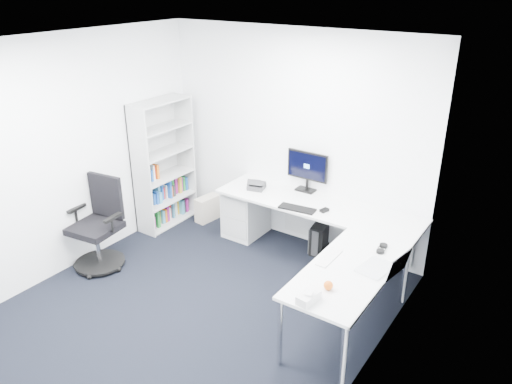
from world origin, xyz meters
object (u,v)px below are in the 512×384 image
Objects in this scene: task_chair at (95,226)px; monitor at (307,171)px; bookshelf at (164,164)px; l_desk at (301,243)px; laptop at (377,257)px.

task_chair is 2.62m from monitor.
bookshelf is 1.60× the size of task_chair.
l_desk is 2.23m from bookshelf.
monitor reaches higher than l_desk.
l_desk is at bearing 24.31° from task_chair.
task_chair is 3.25m from laptop.
bookshelf reaches higher than laptop.
task_chair is at bearing -84.75° from bookshelf.
l_desk is 2.30× the size of task_chair.
bookshelf reaches higher than task_chair.
bookshelf is at bearing 178.68° from l_desk.
monitor reaches higher than laptop.
bookshelf is 3.35m from laptop.
l_desk is 2.42m from task_chair.
laptop is at bearing -28.68° from l_desk.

